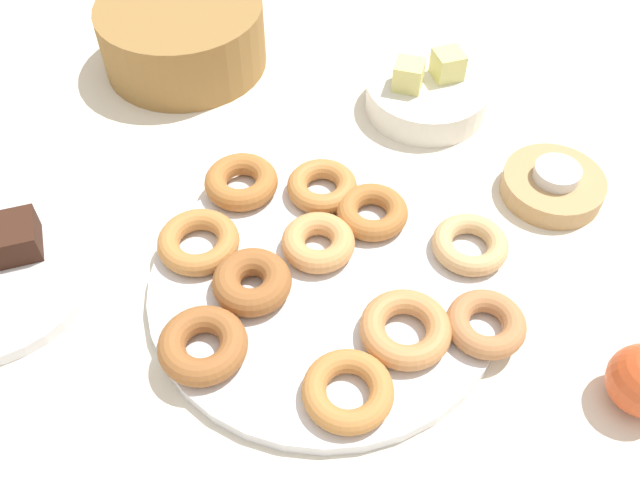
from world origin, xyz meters
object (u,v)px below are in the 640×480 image
donut_3 (318,242)px  melon_chunk_left (409,75)px  donut_0 (486,324)px  donut_9 (252,280)px  donut_2 (348,391)px  donut_1 (203,345)px  donut_5 (198,242)px  donut_8 (405,329)px  donut_7 (372,212)px  donut_6 (470,245)px  candle_holder (552,186)px  basket (183,35)px  tealight (557,173)px  donut_plate (325,284)px  donut_4 (241,182)px  brownie_far (14,237)px  fruit_bowl (426,96)px  donut_10 (322,186)px  melon_chunk_right (448,65)px

donut_3 → melon_chunk_left: melon_chunk_left is taller
donut_0 → donut_9: 0.24m
donut_2 → melon_chunk_left: size_ratio=2.38×
donut_1 → donut_5: (0.01, 0.13, -0.00)m
donut_8 → donut_9: bearing=148.8°
donut_2 → donut_3: donut_3 is taller
donut_1 → donut_8: (0.20, -0.02, -0.00)m
donut_7 → donut_8: 0.16m
donut_6 → melon_chunk_left: 0.26m
donut_5 → donut_6: bearing=-11.1°
donut_0 → candle_holder: bearing=50.4°
donut_0 → donut_1: 0.28m
donut_1 → basket: 0.50m
donut_0 → tealight: size_ratio=1.47×
donut_plate → donut_6: 0.16m
donut_2 → donut_5: same height
donut_4 → candle_holder: size_ratio=0.72×
donut_0 → donut_3: (-0.14, 0.13, 0.00)m
donut_9 → brownie_far: brownie_far is taller
donut_1 → fruit_bowl: 0.46m
donut_8 → candle_holder: donut_8 is taller
candle_holder → melon_chunk_left: (-0.13, 0.18, 0.04)m
donut_5 → donut_plate: bearing=-27.5°
donut_2 → donut_10: bearing=84.5°
donut_2 → donut_3: size_ratio=1.07×
donut_2 → donut_7: 0.22m
donut_0 → donut_3: 0.20m
donut_5 → brownie_far: brownie_far is taller
melon_chunk_left → donut_5: bearing=-144.7°
donut_10 → donut_7: bearing=-46.2°
donut_3 → basket: bearing=107.2°
tealight → melon_chunk_right: 0.21m
donut_6 → basket: size_ratio=0.36×
candle_holder → basket: bearing=140.2°
brownie_far → donut_7: bearing=-4.4°
brownie_far → donut_1: bearing=-41.8°
donut_6 → donut_9: 0.24m
donut_4 → donut_6: 0.27m
donut_plate → donut_8: 0.11m
donut_4 → donut_8: (0.14, -0.23, -0.00)m
donut_4 → tealight: (0.36, -0.06, 0.01)m
donut_0 → brownie_far: size_ratio=1.44×
candle_holder → tealight: (0.00, 0.00, 0.02)m
candle_holder → basket: basket is taller
donut_7 → basket: size_ratio=0.35×
donut_9 → basket: (-0.04, 0.43, 0.02)m
donut_0 → melon_chunk_left: 0.36m
donut_10 → candle_holder: (0.27, -0.04, -0.01)m
donut_0 → basket: (-0.26, 0.52, 0.02)m
candle_holder → donut_9: bearing=-166.9°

